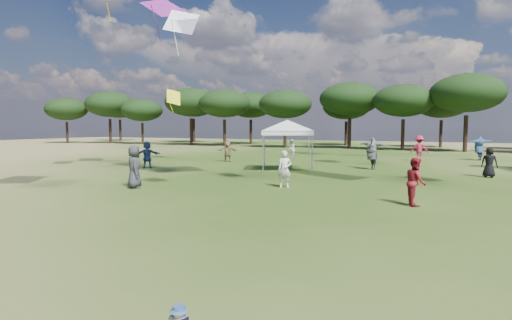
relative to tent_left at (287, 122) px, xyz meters
The scene contains 3 objects.
tree_line 28.07m from the tent_left, 71.81° to the left, with size 108.78×17.63×7.77m.
tent_left is the anchor object (origin of this frame).
festival_crowd 6.83m from the tent_left, 17.92° to the left, with size 29.80×23.23×1.86m.
Camera 1 is at (2.36, -1.99, 2.56)m, focal length 30.00 mm.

